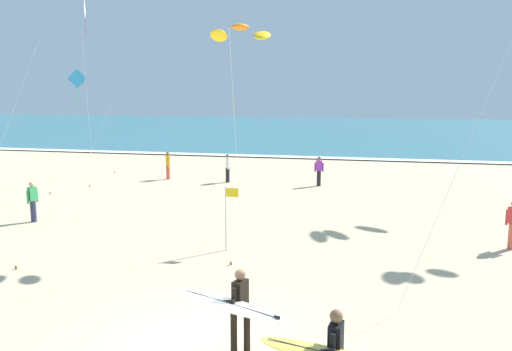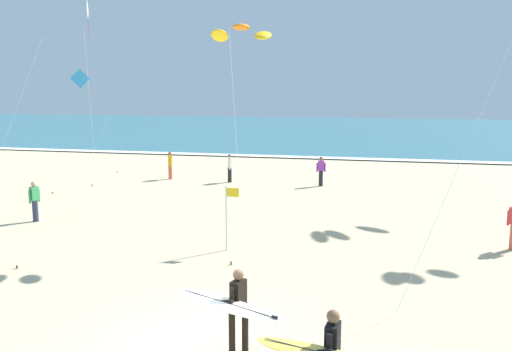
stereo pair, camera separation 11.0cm
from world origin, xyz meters
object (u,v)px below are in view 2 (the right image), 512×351
bystander_white_top (230,168)px  bystander_green_top (35,201)px  kite_diamond_ivory_far (88,18)px  kite_arc_amber_distant (241,33)px  bystander_purple_top (321,171)px  kite_diamond_cobalt_near (81,82)px  bystander_yellow_top (170,165)px  lifeguard_flag (228,212)px  surfer_lead (234,305)px

bystander_white_top → bystander_green_top: 11.35m
kite_diamond_ivory_far → kite_arc_amber_distant: (11.95, -10.71, -2.28)m
bystander_purple_top → kite_diamond_cobalt_near: bearing=176.9°
bystander_purple_top → bystander_yellow_top: (-8.72, 0.23, 0.00)m
kite_arc_amber_distant → bystander_yellow_top: 14.18m
lifeguard_flag → surfer_lead: bearing=-72.8°
kite_diamond_cobalt_near → bystander_green_top: bearing=-67.8°
bystander_purple_top → bystander_yellow_top: bearing=178.5°
surfer_lead → bystander_yellow_top: 20.84m
bystander_yellow_top → lifeguard_flag: bearing=-60.1°
bystander_purple_top → lifeguard_flag: lifeguard_flag is taller
bystander_yellow_top → bystander_green_top: same height
kite_diamond_ivory_far → bystander_white_top: bearing=-1.9°
surfer_lead → bystander_yellow_top: bearing=115.8°
kite_diamond_ivory_far → bystander_green_top: 13.91m
surfer_lead → bystander_purple_top: size_ratio=1.47×
kite_diamond_ivory_far → bystander_white_top: size_ratio=6.43×
kite_diamond_cobalt_near → bystander_green_top: size_ratio=3.99×
bystander_white_top → lifeguard_flag: (3.45, -12.09, 0.45)m
surfer_lead → bystander_purple_top: 18.54m
kite_arc_amber_distant → bystander_green_top: 10.40m
bystander_green_top → lifeguard_flag: lifeguard_flag is taller
surfer_lead → bystander_purple_top: bearing=91.1°
bystander_yellow_top → lifeguard_flag: 14.21m
kite_diamond_cobalt_near → lifeguard_flag: 18.70m
kite_diamond_cobalt_near → kite_arc_amber_distant: bearing=-41.0°
kite_diamond_cobalt_near → bystander_yellow_top: (5.79, -0.56, -4.76)m
surfer_lead → kite_arc_amber_distant: (-1.98, 8.12, 5.88)m
bystander_purple_top → bystander_yellow_top: 8.72m
kite_diamond_cobalt_near → kite_arc_amber_distant: (12.89, -11.20, 1.35)m
kite_diamond_ivory_far → bystander_white_top: kite_diamond_ivory_far is taller
kite_diamond_cobalt_near → lifeguard_flag: size_ratio=3.02×
bystander_white_top → bystander_green_top: bearing=-115.8°
kite_diamond_ivory_far → kite_arc_amber_distant: size_ratio=1.42×
surfer_lead → lifeguard_flag: (-2.00, 6.45, 0.22)m
bystander_purple_top → kite_diamond_ivory_far: bearing=178.7°
kite_diamond_cobalt_near → bystander_purple_top: size_ratio=3.99×
bystander_yellow_top → lifeguard_flag: lifeguard_flag is taller
bystander_yellow_top → kite_arc_amber_distant: bearing=-56.3°
kite_diamond_ivory_far → bystander_yellow_top: size_ratio=6.43×
surfer_lead → bystander_yellow_top: size_ratio=1.47×
surfer_lead → bystander_green_top: surfer_lead is taller
surfer_lead → kite_arc_amber_distant: 10.22m
bystander_green_top → bystander_purple_top: bearing=45.5°
bystander_green_top → lifeguard_flag: bearing=-12.6°
kite_diamond_ivory_far → lifeguard_flag: (11.93, -12.37, -7.94)m
lifeguard_flag → bystander_white_top: bearing=105.9°
kite_diamond_ivory_far → bystander_white_top: (8.48, -0.29, -8.39)m
kite_arc_amber_distant → lifeguard_flag: bearing=-90.7°
surfer_lead → kite_diamond_cobalt_near: (-14.87, 19.32, 4.53)m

